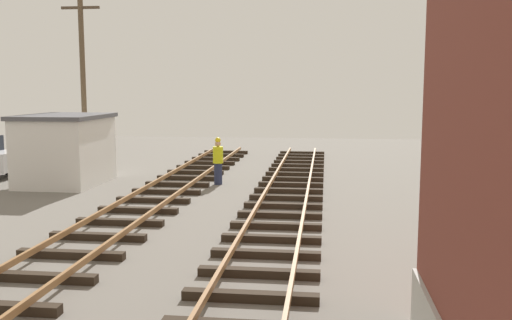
# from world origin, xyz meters

# --- Properties ---
(control_hut) EXTENTS (3.00, 3.80, 2.76)m
(control_hut) POSITION_xyz_m (-8.11, 18.78, 1.39)
(control_hut) COLOR silver
(control_hut) RESTS_ON ground
(utility_pole_far) EXTENTS (1.80, 0.24, 7.81)m
(utility_pole_far) POSITION_xyz_m (-9.07, 22.95, 4.10)
(utility_pole_far) COLOR brown
(utility_pole_far) RESTS_ON ground
(track_worker_foreground) EXTENTS (0.40, 0.40, 1.87)m
(track_worker_foreground) POSITION_xyz_m (-2.08, 19.41, 0.93)
(track_worker_foreground) COLOR #262D4C
(track_worker_foreground) RESTS_ON ground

